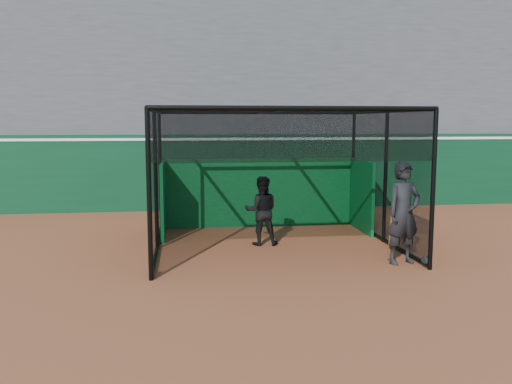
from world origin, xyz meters
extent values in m
plane|color=brown|center=(0.00, 0.00, 0.00)|extent=(120.00, 120.00, 0.00)
cube|color=#09361D|center=(0.00, 8.50, 1.25)|extent=(50.00, 0.45, 2.50)
cube|color=white|center=(0.00, 8.50, 2.35)|extent=(50.00, 0.50, 0.08)
cube|color=#4C4C4F|center=(0.00, 12.38, 3.88)|extent=(50.00, 7.85, 7.75)
cube|color=#4C4C4F|center=(0.00, 15.80, 8.35)|extent=(50.00, 0.30, 1.20)
cube|color=#074F21|center=(0.84, 5.27, 0.95)|extent=(5.33, 0.10, 1.90)
cylinder|color=black|center=(-1.88, 0.56, 0.11)|extent=(0.08, 0.22, 0.22)
cylinder|color=black|center=(3.56, 0.56, 0.11)|extent=(0.08, 0.22, 0.22)
cylinder|color=black|center=(-1.88, 5.19, 0.11)|extent=(0.08, 0.22, 0.22)
cylinder|color=black|center=(3.56, 5.19, 0.11)|extent=(0.08, 0.22, 0.22)
imported|color=black|center=(0.56, 2.99, 0.82)|extent=(0.84, 0.68, 1.64)
imported|color=black|center=(3.21, 0.90, 1.05)|extent=(0.87, 0.69, 2.11)
cylinder|color=#593819|center=(2.96, 0.95, 0.55)|extent=(0.16, 0.38, 1.01)
camera|label=1|loc=(-1.26, -9.54, 2.91)|focal=38.00mm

